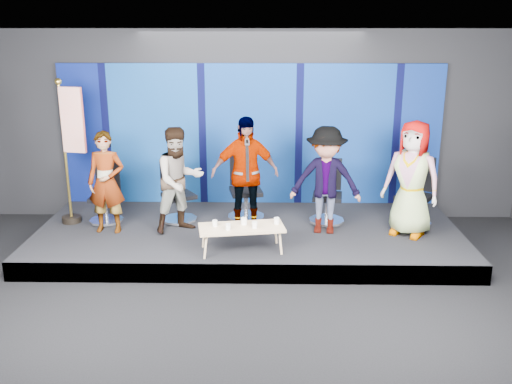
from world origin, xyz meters
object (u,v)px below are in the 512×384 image
panelist_b (179,180)px  mug_a (215,223)px  chair_a (106,203)px  chair_b (178,201)px  panelist_c (245,174)px  mug_d (255,225)px  chair_c (245,197)px  panelist_d (326,180)px  coffee_table (242,228)px  mug_c (244,221)px  flag_stand (71,149)px  panelist_e (412,179)px  chair_d (327,202)px  mug_b (228,227)px  panelist_a (106,182)px  chair_e (414,203)px  mug_e (277,221)px

panelist_b → mug_a: (0.64, -0.85, -0.43)m
chair_a → chair_b: size_ratio=0.96×
chair_a → mug_a: size_ratio=11.37×
panelist_c → mug_d: bearing=-90.8°
mug_d → chair_c: bearing=97.0°
panelist_d → coffee_table: size_ratio=1.31×
panelist_d → mug_c: panelist_d is taller
panelist_b → flag_stand: (-1.83, 0.33, 0.43)m
panelist_b → chair_c: 1.32m
panelist_e → panelist_b: bearing=-148.5°
mug_a → coffee_table: bearing=-1.8°
panelist_c → chair_d: (1.40, 0.34, -0.59)m
chair_c → panelist_e: panelist_e is taller
mug_d → flag_stand: (-3.06, 1.25, 0.86)m
mug_b → chair_c: bearing=83.2°
panelist_c → mug_a: size_ratio=20.84×
mug_c → chair_a: bearing=153.7°
chair_c → mug_d: size_ratio=12.16×
mug_b → panelist_d: bearing=32.9°
panelist_a → chair_d: bearing=10.9°
mug_a → mug_b: 0.26m
mug_c → chair_e: bearing=22.0°
chair_a → chair_c: 2.39m
mug_b → panelist_c: bearing=79.6°
chair_a → flag_stand: bearing=-167.0°
mug_d → flag_stand: flag_stand is taller
mug_b → panelist_e: bearing=17.5°
mug_a → flag_stand: flag_stand is taller
panelist_b → mug_c: 1.39m
chair_c → mug_b: 1.65m
panelist_c → mug_c: bearing=-99.5°
coffee_table → mug_a: 0.41m
panelist_d → coffee_table: panelist_d is taller
panelist_c → mug_d: 1.18m
panelist_a → mug_b: 2.27m
panelist_a → chair_e: bearing=7.4°
chair_c → mug_d: chair_c is taller
chair_c → mug_a: bearing=-115.7°
mug_a → panelist_a: bearing=156.3°
coffee_table → chair_d: bearing=43.4°
chair_d → mug_b: size_ratio=12.06×
chair_a → mug_b: (2.19, -1.42, 0.10)m
chair_b → mug_c: chair_b is taller
mug_d → mug_e: 0.38m
panelist_d → panelist_a: bearing=-171.7°
chair_a → panelist_c: (2.39, -0.29, 0.60)m
panelist_c → chair_e: (2.86, 0.24, -0.56)m
chair_d → mug_c: (-1.38, -1.25, 0.09)m
mug_b → flag_stand: 3.11m
flag_stand → mug_d: bearing=-10.5°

